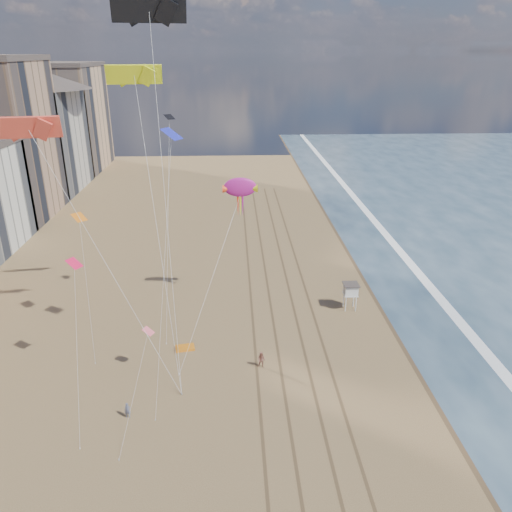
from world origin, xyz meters
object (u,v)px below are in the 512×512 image
at_px(kite_flyer_b, 261,360).
at_px(kite_flyer_a, 128,410).
at_px(grounded_kite, 185,348).
at_px(lifeguard_stand, 351,290).
at_px(show_kite, 240,188).

bearing_deg(kite_flyer_b, kite_flyer_a, -128.61).
xyz_separation_m(grounded_kite, kite_flyer_a, (-4.01, -10.65, 0.62)).
relative_size(grounded_kite, kite_flyer_a, 1.37).
xyz_separation_m(grounded_kite, kite_flyer_b, (8.01, -3.76, 0.76)).
height_order(lifeguard_stand, kite_flyer_b, lifeguard_stand).
bearing_deg(kite_flyer_b, grounded_kite, 176.45).
bearing_deg(show_kite, grounded_kite, -121.32).
distance_m(show_kite, kite_flyer_a, 27.33).
relative_size(grounded_kite, show_kite, 0.09).
xyz_separation_m(show_kite, kite_flyer_a, (-10.29, -20.95, -14.21)).
bearing_deg(grounded_kite, kite_flyer_a, -121.19).
height_order(grounded_kite, show_kite, show_kite).
distance_m(grounded_kite, kite_flyer_a, 11.39).
bearing_deg(grounded_kite, lifeguard_stand, 11.87).
bearing_deg(lifeguard_stand, grounded_kite, -157.61).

